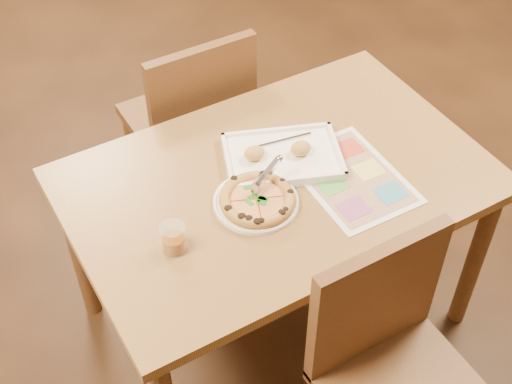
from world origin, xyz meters
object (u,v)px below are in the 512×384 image
pizza (257,200)px  menu (351,177)px  pizza_cutter (266,175)px  glass_tumbler (174,240)px  appetizer_tray (282,157)px  chair_far (194,111)px  plate (256,202)px  chair_near (391,349)px  dining_table (278,197)px

pizza → menu: bearing=-8.2°
pizza_cutter → glass_tumbler: 0.34m
appetizer_tray → menu: appetizer_tray is taller
chair_far → pizza_cutter: chair_far is taller
plate → pizza: size_ratio=1.12×
chair_far → plate: size_ratio=1.82×
chair_near → plate: size_ratio=1.82×
pizza → menu: size_ratio=0.57×
glass_tumbler → menu: (0.60, -0.02, -0.04)m
chair_far → menu: chair_far is taller
dining_table → menu: size_ratio=3.21×
glass_tumbler → menu: glass_tumbler is taller
pizza → appetizer_tray: 0.22m
dining_table → chair_near: chair_near is taller
dining_table → plate: (-0.12, -0.06, 0.09)m
dining_table → plate: plate is taller
chair_far → pizza: (-0.12, -0.67, 0.18)m
menu → plate: bearing=170.3°
dining_table → plate: size_ratio=5.05×
pizza → glass_tumbler: (-0.29, -0.03, 0.01)m
chair_far → plate: 0.69m
chair_far → pizza_cutter: size_ratio=3.60×
chair_far → glass_tumbler: bearing=60.0°
pizza_cutter → glass_tumbler: size_ratio=1.44×
chair_near → appetizer_tray: size_ratio=1.09×
pizza → pizza_cutter: pizza_cutter is taller
plate → glass_tumbler: bearing=-172.6°
glass_tumbler → appetizer_tray: bearing=19.5°
dining_table → menu: menu is taller
chair_far → pizza_cutter: 0.68m
chair_near → pizza_cutter: (-0.07, 0.56, 0.23)m
glass_tumbler → chair_far: bearing=60.0°
menu → appetizer_tray: bearing=128.6°
dining_table → appetizer_tray: (0.05, 0.06, 0.10)m
chair_near → plate: chair_near is taller
glass_tumbler → chair_near: bearing=-51.1°
chair_far → pizza: chair_far is taller
chair_far → dining_table: bearing=90.0°
dining_table → appetizer_tray: 0.13m
dining_table → glass_tumbler: 0.44m
plate → menu: bearing=-9.7°
chair_near → menu: chair_near is taller
appetizer_tray → glass_tumbler: bearing=-160.5°
chair_near → appetizer_tray: bearing=85.6°
plate → pizza_cutter: 0.09m
chair_near → pizza_cutter: size_ratio=3.60×
chair_near → menu: (0.19, 0.49, 0.16)m
chair_far → menu: size_ratio=1.16×
plate → pizza_cutter: pizza_cutter is taller
plate → pizza_cutter: size_ratio=1.97×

